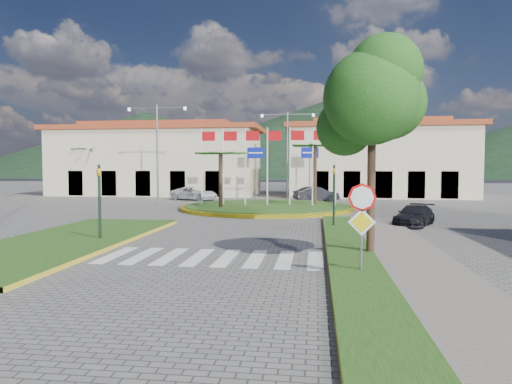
# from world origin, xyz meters

# --- Properties ---
(ground) EXTENTS (160.00, 160.00, 0.00)m
(ground) POSITION_xyz_m (0.00, 0.00, 0.00)
(ground) COLOR #64615F
(ground) RESTS_ON ground
(sidewalk_right) EXTENTS (4.00, 28.00, 0.15)m
(sidewalk_right) POSITION_xyz_m (6.00, 2.00, 0.07)
(sidewalk_right) COLOR gray
(sidewalk_right) RESTS_ON ground
(verge_right) EXTENTS (1.60, 28.00, 0.18)m
(verge_right) POSITION_xyz_m (4.80, 2.00, 0.09)
(verge_right) COLOR #1D4213
(verge_right) RESTS_ON ground
(median_left) EXTENTS (5.00, 14.00, 0.18)m
(median_left) POSITION_xyz_m (-6.50, 6.00, 0.09)
(median_left) COLOR #1D4213
(median_left) RESTS_ON ground
(crosswalk) EXTENTS (8.00, 3.00, 0.01)m
(crosswalk) POSITION_xyz_m (0.00, 4.00, 0.01)
(crosswalk) COLOR silver
(crosswalk) RESTS_ON ground
(roundabout_island) EXTENTS (12.70, 12.70, 6.00)m
(roundabout_island) POSITION_xyz_m (0.00, 22.00, 0.18)
(roundabout_island) COLOR yellow
(roundabout_island) RESTS_ON ground
(stop_sign) EXTENTS (0.80, 0.11, 2.65)m
(stop_sign) POSITION_xyz_m (4.90, 1.96, 1.79)
(stop_sign) COLOR slate
(stop_sign) RESTS_ON ground
(deciduous_tree) EXTENTS (3.60, 3.60, 6.80)m
(deciduous_tree) POSITION_xyz_m (5.50, 5.00, 5.18)
(deciduous_tree) COLOR black
(deciduous_tree) RESTS_ON ground
(traffic_light_left) EXTENTS (0.15, 0.18, 3.20)m
(traffic_light_left) POSITION_xyz_m (-5.20, 6.50, 1.94)
(traffic_light_left) COLOR black
(traffic_light_left) RESTS_ON ground
(traffic_light_right) EXTENTS (0.15, 0.18, 3.20)m
(traffic_light_right) POSITION_xyz_m (4.50, 12.00, 1.94)
(traffic_light_right) COLOR black
(traffic_light_right) RESTS_ON ground
(traffic_light_far) EXTENTS (0.18, 0.15, 3.20)m
(traffic_light_far) POSITION_xyz_m (8.00, 26.00, 1.94)
(traffic_light_far) COLOR black
(traffic_light_far) RESTS_ON ground
(direction_sign_west) EXTENTS (1.60, 0.14, 5.20)m
(direction_sign_west) POSITION_xyz_m (-2.00, 30.97, 3.53)
(direction_sign_west) COLOR slate
(direction_sign_west) RESTS_ON ground
(direction_sign_east) EXTENTS (1.60, 0.14, 5.20)m
(direction_sign_east) POSITION_xyz_m (3.00, 30.97, 3.53)
(direction_sign_east) COLOR slate
(direction_sign_east) RESTS_ON ground
(street_lamp_centre) EXTENTS (4.80, 0.16, 8.00)m
(street_lamp_centre) POSITION_xyz_m (1.00, 30.00, 4.50)
(street_lamp_centre) COLOR slate
(street_lamp_centre) RESTS_ON ground
(street_lamp_west) EXTENTS (4.80, 0.16, 8.00)m
(street_lamp_west) POSITION_xyz_m (-9.00, 24.00, 4.50)
(street_lamp_west) COLOR slate
(street_lamp_west) RESTS_ON ground
(building_left) EXTENTS (23.32, 9.54, 8.05)m
(building_left) POSITION_xyz_m (-14.00, 38.00, 3.90)
(building_left) COLOR beige
(building_left) RESTS_ON ground
(building_right) EXTENTS (19.08, 9.54, 8.05)m
(building_right) POSITION_xyz_m (10.00, 38.00, 3.90)
(building_right) COLOR beige
(building_right) RESTS_ON ground
(hill_far_west) EXTENTS (140.00, 140.00, 22.00)m
(hill_far_west) POSITION_xyz_m (-55.00, 140.00, 11.00)
(hill_far_west) COLOR black
(hill_far_west) RESTS_ON ground
(hill_far_mid) EXTENTS (180.00, 180.00, 30.00)m
(hill_far_mid) POSITION_xyz_m (15.00, 160.00, 15.00)
(hill_far_mid) COLOR black
(hill_far_mid) RESTS_ON ground
(hill_near_back) EXTENTS (110.00, 110.00, 16.00)m
(hill_near_back) POSITION_xyz_m (-10.00, 130.00, 8.00)
(hill_near_back) COLOR black
(hill_near_back) RESTS_ON ground
(white_van) EXTENTS (4.93, 3.51, 1.25)m
(white_van) POSITION_xyz_m (-7.70, 30.18, 0.62)
(white_van) COLOR silver
(white_van) RESTS_ON ground
(car_dark_a) EXTENTS (3.91, 2.02, 1.27)m
(car_dark_a) POSITION_xyz_m (-8.00, 34.43, 0.64)
(car_dark_a) COLOR black
(car_dark_a) RESTS_ON ground
(car_dark_b) EXTENTS (4.23, 2.85, 1.32)m
(car_dark_b) POSITION_xyz_m (3.61, 30.00, 0.66)
(car_dark_b) COLOR black
(car_dark_b) RESTS_ON ground
(car_side_right) EXTENTS (2.96, 4.05, 1.09)m
(car_side_right) POSITION_xyz_m (8.77, 13.75, 0.55)
(car_side_right) COLOR black
(car_side_right) RESTS_ON ground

